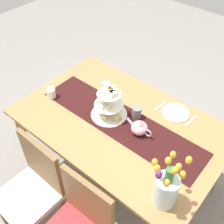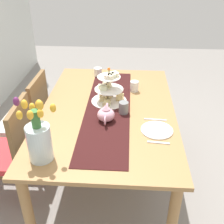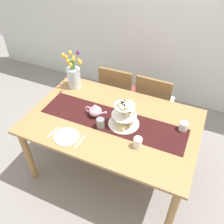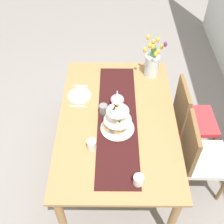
% 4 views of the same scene
% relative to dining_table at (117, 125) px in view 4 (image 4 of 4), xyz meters
% --- Properties ---
extents(ground_plane, '(8.00, 8.00, 0.00)m').
position_rel_dining_table_xyz_m(ground_plane, '(0.00, 0.00, -0.66)').
color(ground_plane, gray).
extents(dining_table, '(1.67, 1.07, 0.76)m').
position_rel_dining_table_xyz_m(dining_table, '(0.00, 0.00, 0.00)').
color(dining_table, '#A37747').
rests_on(dining_table, ground_plane).
extents(chair_left, '(0.43, 0.43, 0.91)m').
position_rel_dining_table_xyz_m(chair_left, '(-0.25, 0.76, -0.16)').
color(chair_left, brown).
rests_on(chair_left, ground_plane).
extents(chair_right, '(0.43, 0.43, 0.91)m').
position_rel_dining_table_xyz_m(chair_right, '(0.22, 0.76, -0.16)').
color(chair_right, brown).
rests_on(chair_right, ground_plane).
extents(table_runner, '(1.45, 0.36, 0.00)m').
position_rel_dining_table_xyz_m(table_runner, '(0.00, 0.00, 0.10)').
color(table_runner, black).
rests_on(table_runner, dining_table).
extents(tiered_cake_stand, '(0.30, 0.30, 0.30)m').
position_rel_dining_table_xyz_m(tiered_cake_stand, '(0.12, -0.00, 0.20)').
color(tiered_cake_stand, beige).
rests_on(tiered_cake_stand, table_runner).
extents(teapot, '(0.24, 0.13, 0.14)m').
position_rel_dining_table_xyz_m(teapot, '(-0.19, 0.00, 0.15)').
color(teapot, '#E5A8BC').
rests_on(teapot, table_runner).
extents(tulip_vase, '(0.20, 0.23, 0.44)m').
position_rel_dining_table_xyz_m(tulip_vase, '(-0.64, 0.36, 0.25)').
color(tulip_vase, silver).
rests_on(tulip_vase, dining_table).
extents(cream_jug, '(0.08, 0.08, 0.08)m').
position_rel_dining_table_xyz_m(cream_jug, '(0.66, 0.15, 0.14)').
color(cream_jug, white).
rests_on(cream_jug, dining_table).
extents(dinner_plate_left, '(0.23, 0.23, 0.01)m').
position_rel_dining_table_xyz_m(dinner_plate_left, '(-0.29, -0.37, 0.10)').
color(dinner_plate_left, white).
rests_on(dinner_plate_left, dining_table).
extents(fork_left, '(0.03, 0.15, 0.01)m').
position_rel_dining_table_xyz_m(fork_left, '(-0.44, -0.37, 0.10)').
color(fork_left, silver).
rests_on(fork_left, dining_table).
extents(knife_left, '(0.03, 0.17, 0.01)m').
position_rel_dining_table_xyz_m(knife_left, '(-0.15, -0.37, 0.10)').
color(knife_left, silver).
rests_on(knife_left, dining_table).
extents(mug_grey, '(0.08, 0.08, 0.09)m').
position_rel_dining_table_xyz_m(mug_grey, '(-0.07, -0.13, 0.15)').
color(mug_grey, slate).
rests_on(mug_grey, table_runner).
extents(mug_white_text, '(0.08, 0.08, 0.09)m').
position_rel_dining_table_xyz_m(mug_white_text, '(0.33, -0.21, 0.14)').
color(mug_white_text, white).
rests_on(mug_white_text, dining_table).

